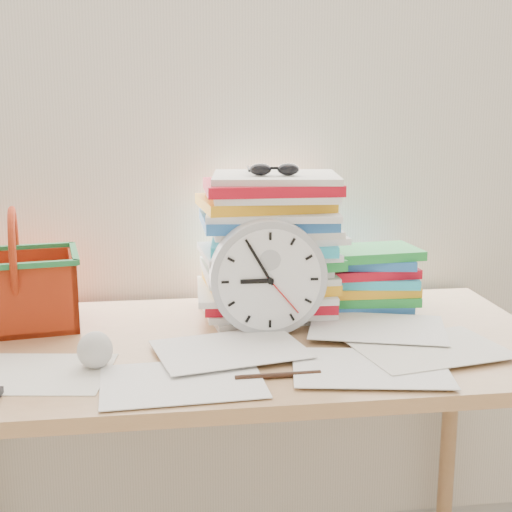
{
  "coord_description": "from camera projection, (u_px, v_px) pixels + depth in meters",
  "views": [
    {
      "loc": [
        -0.15,
        0.12,
        1.27
      ],
      "look_at": [
        0.05,
        1.6,
        0.94
      ],
      "focal_mm": 50.0,
      "sensor_mm": 36.0,
      "label": 1
    }
  ],
  "objects": [
    {
      "name": "sunglasses",
      "position": [
        274.0,
        169.0,
        1.66
      ],
      "size": [
        0.14,
        0.12,
        0.03
      ],
      "primitive_type": null,
      "rotation": [
        0.0,
        0.0,
        -0.09
      ],
      "color": "black",
      "rests_on": "paper_stack"
    },
    {
      "name": "desk",
      "position": [
        232.0,
        373.0,
        1.58
      ],
      "size": [
        1.4,
        0.7,
        0.75
      ],
      "color": "#AD7E51",
      "rests_on": "ground"
    },
    {
      "name": "pen",
      "position": [
        278.0,
        375.0,
        1.35
      ],
      "size": [
        0.17,
        0.02,
        0.01
      ],
      "primitive_type": "cylinder",
      "rotation": [
        0.0,
        1.57,
        0.03
      ],
      "color": "black",
      "rests_on": "desk"
    },
    {
      "name": "curtain",
      "position": [
        215.0,
        86.0,
        1.81
      ],
      "size": [
        2.4,
        0.01,
        2.5
      ],
      "primitive_type": "cube",
      "color": "white",
      "rests_on": "room_shell"
    },
    {
      "name": "paper_stack",
      "position": [
        271.0,
        246.0,
        1.72
      ],
      "size": [
        0.34,
        0.28,
        0.34
      ],
      "primitive_type": null,
      "rotation": [
        0.0,
        0.0,
        0.01
      ],
      "color": "white",
      "rests_on": "desk"
    },
    {
      "name": "clock",
      "position": [
        268.0,
        277.0,
        1.58
      ],
      "size": [
        0.26,
        0.05,
        0.26
      ],
      "primitive_type": "cylinder",
      "rotation": [
        1.57,
        0.0,
        0.0
      ],
      "color": "#B1B3B7",
      "rests_on": "desk"
    },
    {
      "name": "scattered_papers",
      "position": [
        232.0,
        338.0,
        1.56
      ],
      "size": [
        1.26,
        0.42,
        0.02
      ],
      "primitive_type": null,
      "color": "white",
      "rests_on": "desk"
    },
    {
      "name": "crumpled_ball",
      "position": [
        95.0,
        350.0,
        1.4
      ],
      "size": [
        0.07,
        0.07,
        0.07
      ],
      "primitive_type": "sphere",
      "color": "silver",
      "rests_on": "desk"
    },
    {
      "name": "book_stack",
      "position": [
        367.0,
        278.0,
        1.79
      ],
      "size": [
        0.27,
        0.21,
        0.16
      ],
      "primitive_type": null,
      "rotation": [
        0.0,
        0.0,
        -0.01
      ],
      "color": "white",
      "rests_on": "desk"
    },
    {
      "name": "basket",
      "position": [
        16.0,
        269.0,
        1.63
      ],
      "size": [
        0.3,
        0.25,
        0.27
      ],
      "primitive_type": null,
      "rotation": [
        0.0,
        0.0,
        0.16
      ],
      "color": "#B83511",
      "rests_on": "desk"
    }
  ]
}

